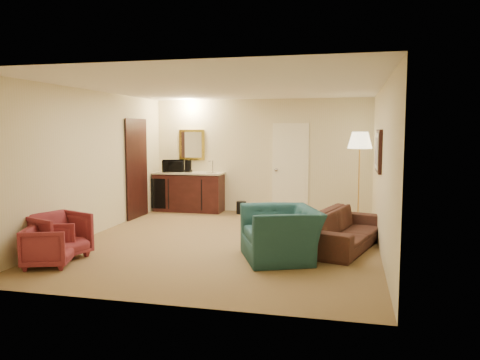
% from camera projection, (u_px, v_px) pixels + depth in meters
% --- Properties ---
extents(ground, '(6.00, 6.00, 0.00)m').
position_uv_depth(ground, '(227.00, 241.00, 7.99)').
color(ground, olive).
rests_on(ground, ground).
extents(room_walls, '(5.02, 6.01, 2.61)m').
position_uv_depth(room_walls, '(233.00, 140.00, 8.58)').
color(room_walls, beige).
rests_on(room_walls, ground).
extents(wetbar_cabinet, '(1.64, 0.58, 0.92)m').
position_uv_depth(wetbar_cabinet, '(189.00, 192.00, 10.95)').
color(wetbar_cabinet, '#3A1512').
rests_on(wetbar_cabinet, ground).
extents(sofa, '(1.17, 2.14, 0.80)m').
position_uv_depth(sofa, '(344.00, 223.00, 7.52)').
color(sofa, black).
rests_on(sofa, ground).
extents(teal_armchair, '(1.15, 1.37, 1.02)m').
position_uv_depth(teal_armchair, '(281.00, 225.00, 6.82)').
color(teal_armchair, '#1D4348').
rests_on(teal_armchair, ground).
extents(rose_chair_near, '(0.73, 0.76, 0.62)m').
position_uv_depth(rose_chair_near, '(48.00, 244.00, 6.49)').
color(rose_chair_near, maroon).
rests_on(rose_chair_near, ground).
extents(rose_chair_far, '(0.89, 0.92, 0.74)m').
position_uv_depth(rose_chair_far, '(59.00, 233.00, 6.89)').
color(rose_chair_far, maroon).
rests_on(rose_chair_far, ground).
extents(coffee_table, '(0.80, 0.55, 0.45)m').
position_uv_depth(coffee_table, '(288.00, 234.00, 7.55)').
color(coffee_table, black).
rests_on(coffee_table, ground).
extents(floor_lamp, '(0.52, 0.52, 1.87)m').
position_uv_depth(floor_lamp, '(359.00, 177.00, 9.60)').
color(floor_lamp, gold).
rests_on(floor_lamp, ground).
extents(waste_bin, '(0.26, 0.26, 0.28)m').
position_uv_depth(waste_bin, '(241.00, 208.00, 10.62)').
color(waste_bin, black).
rests_on(waste_bin, ground).
extents(microwave, '(0.57, 0.43, 0.34)m').
position_uv_depth(microwave, '(173.00, 165.00, 10.96)').
color(microwave, black).
rests_on(microwave, wetbar_cabinet).
extents(coffee_maker, '(0.19, 0.19, 0.29)m').
position_uv_depth(coffee_maker, '(188.00, 166.00, 10.86)').
color(coffee_maker, black).
rests_on(coffee_maker, wetbar_cabinet).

